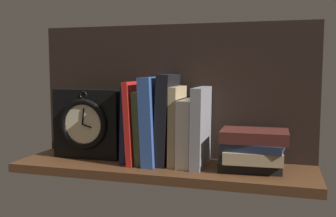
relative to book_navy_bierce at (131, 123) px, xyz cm
name	(u,v)px	position (x,y,z in cm)	size (l,w,h in cm)	color
ground_plane	(162,169)	(10.37, -2.07, -12.44)	(85.34, 23.38, 2.50)	#4C2D19
back_panel	(173,91)	(10.37, 9.02, 9.05)	(85.34, 1.20, 40.47)	black
book_navy_bierce	(131,123)	(0.00, 0.00, 0.00)	(1.77, 12.26, 22.38)	#192147
book_red_requiem	(137,121)	(2.01, 0.00, 0.58)	(1.65, 16.51, 23.53)	red
book_green_romantic	(144,126)	(4.24, 0.00, -0.82)	(2.23, 13.41, 20.74)	#476B44
book_blue_modern	(154,120)	(7.40, 0.00, 1.24)	(3.48, 16.83, 24.85)	#2D4C8E
book_black_skeptic	(167,119)	(11.13, 0.00, 1.61)	(3.40, 13.40, 25.59)	black
book_tan_shortstories	(177,125)	(14.22, 0.00, -0.10)	(2.17, 12.62, 22.17)	tan
book_white_catcher	(188,132)	(17.49, 0.00, -1.91)	(3.77, 14.38, 18.55)	silver
book_gray_chess	(201,127)	(21.12, 0.00, -0.16)	(2.89, 16.19, 22.06)	gray
framed_clock	(87,124)	(-13.85, -0.47, -0.66)	(20.94, 7.06, 20.94)	black
book_stack_side	(253,150)	(35.53, -1.52, -5.53)	(18.84, 13.23, 10.96)	black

